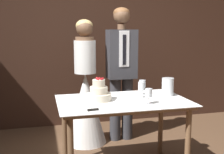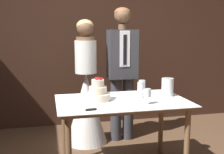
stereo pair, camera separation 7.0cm
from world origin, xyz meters
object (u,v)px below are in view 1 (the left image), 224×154
cake_table (123,109)px  hurricane_candle (168,87)px  cake_knife (100,109)px  wine_glass_near (149,94)px  wine_glass_far (141,87)px  wine_glass_middle (142,85)px  bride (86,98)px  tiered_cake (99,93)px  groom (121,67)px

cake_table → hurricane_candle: hurricane_candle is taller
cake_knife → wine_glass_near: wine_glass_near is taller
cake_knife → wine_glass_far: size_ratio=2.27×
cake_table → cake_knife: size_ratio=3.47×
wine_glass_far → hurricane_candle: hurricane_candle is taller
cake_table → wine_glass_far: 0.31m
hurricane_candle → wine_glass_middle: bearing=154.7°
wine_glass_near → wine_glass_middle: bearing=78.3°
cake_table → wine_glass_middle: bearing=35.3°
bride → wine_glass_far: bearing=-61.3°
tiered_cake → wine_glass_middle: bearing=16.1°
tiered_cake → cake_knife: 0.36m
cake_knife → groom: groom is taller
cake_knife → hurricane_candle: (0.84, 0.38, 0.08)m
cake_table → bride: bride is taller
wine_glass_near → cake_knife: bearing=-169.1°
tiered_cake → groom: bearing=60.4°
wine_glass_near → hurricane_candle: 0.44m
wine_glass_near → groom: (0.05, 1.11, 0.12)m
wine_glass_middle → groom: (-0.04, 0.71, 0.11)m
cake_knife → tiered_cake: bearing=73.0°
wine_glass_near → groom: groom is taller
tiered_cake → wine_glass_far: 0.46m
wine_glass_near → bride: (-0.44, 1.11, -0.28)m
hurricane_candle → groom: bearing=109.3°
wine_glass_far → hurricane_candle: 0.32m
cake_table → cake_knife: cake_knife is taller
cake_table → wine_glass_near: size_ratio=8.76×
wine_glass_middle → hurricane_candle: 0.28m
wine_glass_middle → wine_glass_far: 0.16m
tiered_cake → wine_glass_middle: size_ratio=1.58×
tiered_cake → groom: 1.00m
wine_glass_far → bride: bearing=118.7°
hurricane_candle → cake_table: bearing=-171.4°
tiered_cake → cake_knife: bearing=-100.0°
wine_glass_far → tiered_cake: bearing=-179.0°
tiered_cake → wine_glass_near: bearing=-29.8°
tiered_cake → groom: (0.49, 0.86, 0.14)m
cake_knife → wine_glass_near: 0.52m
wine_glass_middle → wine_glass_far: (-0.06, -0.14, 0.01)m
wine_glass_near → wine_glass_middle: wine_glass_middle is taller
wine_glass_middle → cake_table: bearing=-144.7°
hurricane_candle → bride: (-0.78, 0.83, -0.27)m
bride → groom: 0.64m
bride → groom: size_ratio=0.91×
wine_glass_middle → groom: size_ratio=0.09×
groom → wine_glass_middle: bearing=-87.0°
wine_glass_far → bride: size_ratio=0.10×
groom → wine_glass_far: bearing=-91.7°
wine_glass_near → wine_glass_far: (0.02, 0.26, 0.02)m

